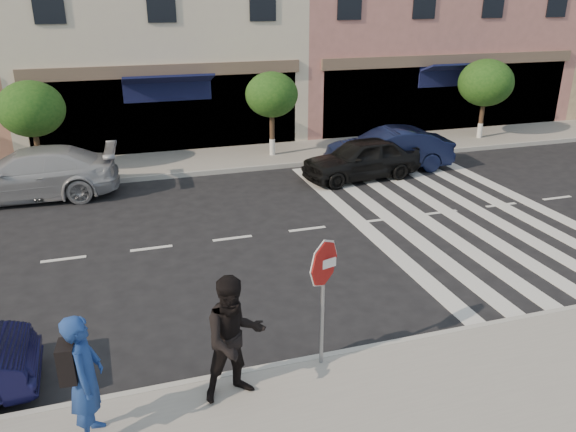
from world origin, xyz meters
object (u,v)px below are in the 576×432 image
object	(u,v)px
stop_sign	(324,275)
photographer	(86,378)
car_far_left	(29,174)
car_far_right	(389,149)
walker	(234,338)
car_far_mid	(361,159)

from	to	relation	value
stop_sign	photographer	size ratio (longest dim) A/B	1.17
car_far_left	car_far_right	world-z (taller)	car_far_left
photographer	car_far_left	world-z (taller)	photographer
stop_sign	photographer	bearing A→B (deg)	174.03
car_far_right	photographer	bearing A→B (deg)	-37.70
walker	stop_sign	bearing A→B (deg)	3.87
stop_sign	car_far_right	size ratio (longest dim) A/B	0.51
stop_sign	car_far_mid	bearing A→B (deg)	46.91
photographer	walker	xyz separation A→B (m)	(2.03, 0.25, 0.04)
car_far_left	car_far_right	bearing A→B (deg)	90.99
photographer	car_far_right	world-z (taller)	photographer
stop_sign	walker	bearing A→B (deg)	177.30
walker	car_far_left	size ratio (longest dim) A/B	0.38
stop_sign	car_far_left	world-z (taller)	stop_sign
car_far_left	car_far_mid	xyz separation A→B (m)	(10.25, -1.18, -0.07)
stop_sign	car_far_left	bearing A→B (deg)	101.89
photographer	walker	world-z (taller)	walker
car_far_left	stop_sign	bearing A→B (deg)	30.64
photographer	stop_sign	bearing A→B (deg)	-74.53
photographer	car_far_mid	world-z (taller)	photographer
photographer	car_far_mid	size ratio (longest dim) A/B	0.47
photographer	car_far_right	bearing A→B (deg)	-36.69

